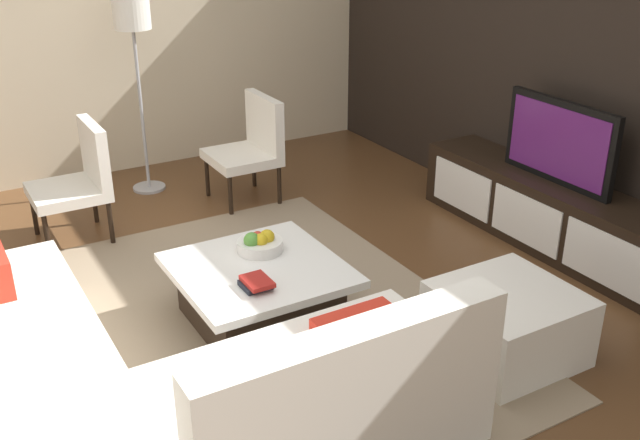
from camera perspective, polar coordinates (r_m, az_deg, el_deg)
ground_plane at (r=4.43m, az=-5.22°, el=-8.77°), size 14.00×14.00×0.00m
feature_wall_back at (r=5.51m, az=21.05°, el=12.16°), size 6.40×0.12×2.80m
side_wall_left at (r=6.89m, az=-16.03°, el=14.97°), size 0.12×5.20×2.80m
area_rug at (r=4.51m, az=-5.77°, el=-8.11°), size 3.18×2.54×0.01m
media_console at (r=5.61m, az=17.32°, el=0.50°), size 2.27×0.48×0.50m
television at (r=5.43m, az=18.03°, el=5.76°), size 0.95×0.06×0.59m
sectional_couch at (r=3.64m, az=-14.87°, el=-12.51°), size 2.41×2.31×0.81m
coffee_table at (r=4.44m, az=-4.71°, el=-5.64°), size 0.95×0.95×0.38m
accent_chair_near at (r=5.68m, az=-18.09°, el=3.27°), size 0.54×0.53×0.87m
floor_lamp at (r=6.27m, az=-14.30°, el=14.48°), size 0.30×0.30×1.70m
ottoman at (r=4.27m, az=14.25°, el=-7.76°), size 0.70×0.70×0.40m
fruit_bowl at (r=4.51m, az=-4.68°, el=-1.81°), size 0.28×0.28×0.14m
accent_chair_far at (r=6.14m, az=-5.30°, el=5.97°), size 0.56×0.52×0.87m
book_stack at (r=4.12m, az=-4.94°, el=-4.88°), size 0.19×0.16×0.06m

